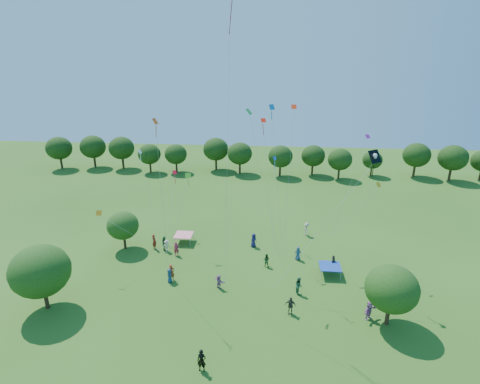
% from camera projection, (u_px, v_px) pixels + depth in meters
% --- Properties ---
extents(near_tree_west, '(5.25, 5.25, 6.34)m').
position_uv_depth(near_tree_west, '(40.00, 271.00, 33.54)').
color(near_tree_west, '#422B19').
rests_on(near_tree_west, ground).
extents(near_tree_north, '(3.74, 3.74, 4.76)m').
position_uv_depth(near_tree_north, '(123.00, 226.00, 44.68)').
color(near_tree_north, '#422B19').
rests_on(near_tree_north, ground).
extents(near_tree_east, '(4.48, 4.48, 5.62)m').
position_uv_depth(near_tree_east, '(392.00, 289.00, 31.60)').
color(near_tree_east, '#422B19').
rests_on(near_tree_east, ground).
extents(treeline, '(88.01, 8.77, 6.77)m').
position_uv_depth(treeline, '(250.00, 153.00, 73.78)').
color(treeline, '#422B19').
rests_on(treeline, ground).
extents(tent_red_stripe, '(2.20, 2.20, 1.10)m').
position_uv_depth(tent_red_stripe, '(184.00, 235.00, 46.85)').
color(tent_red_stripe, red).
rests_on(tent_red_stripe, ground).
extents(tent_blue, '(2.20, 2.20, 1.10)m').
position_uv_depth(tent_blue, '(330.00, 266.00, 39.84)').
color(tent_blue, '#183D9F').
rests_on(tent_blue, ground).
extents(man_in_black, '(0.70, 0.46, 1.84)m').
position_uv_depth(man_in_black, '(202.00, 361.00, 27.63)').
color(man_in_black, black).
rests_on(man_in_black, ground).
extents(crowd_person_0, '(0.57, 0.83, 1.54)m').
position_uv_depth(crowd_person_0, '(170.00, 276.00, 38.61)').
color(crowd_person_0, navy).
rests_on(crowd_person_0, ground).
extents(crowd_person_1, '(0.73, 0.57, 1.70)m').
position_uv_depth(crowd_person_1, '(176.00, 249.00, 43.81)').
color(crowd_person_1, '#9D1C3C').
rests_on(crowd_person_1, ground).
extents(crowd_person_2, '(0.68, 0.98, 1.81)m').
position_uv_depth(crowd_person_2, '(299.00, 285.00, 36.75)').
color(crowd_person_2, '#285F3D').
rests_on(crowd_person_2, ground).
extents(crowd_person_3, '(0.54, 1.18, 1.79)m').
position_uv_depth(crowd_person_3, '(306.00, 229.00, 48.75)').
color(crowd_person_3, '#ADA98B').
rests_on(crowd_person_3, ground).
extents(crowd_person_4, '(1.07, 0.59, 1.74)m').
position_uv_depth(crowd_person_4, '(290.00, 305.00, 33.85)').
color(crowd_person_4, '#3D3931').
rests_on(crowd_person_4, ground).
extents(crowd_person_5, '(1.61, 1.51, 1.75)m').
position_uv_depth(crowd_person_5, '(369.00, 310.00, 33.18)').
color(crowd_person_5, '#A25FA3').
rests_on(crowd_person_5, ground).
extents(crowd_person_6, '(0.82, 0.47, 1.61)m').
position_uv_depth(crowd_person_6, '(298.00, 253.00, 42.92)').
color(crowd_person_6, navy).
rests_on(crowd_person_6, ground).
extents(crowd_person_7, '(0.82, 0.80, 1.87)m').
position_uv_depth(crowd_person_7, '(172.00, 273.00, 38.86)').
color(crowd_person_7, '#9F371D').
rests_on(crowd_person_7, ground).
extents(crowd_person_8, '(0.73, 0.98, 1.77)m').
position_uv_depth(crowd_person_8, '(165.00, 243.00, 45.13)').
color(crowd_person_8, '#2B6630').
rests_on(crowd_person_8, ground).
extents(crowd_person_9, '(1.09, 0.83, 1.52)m').
position_uv_depth(crowd_person_9, '(167.00, 246.00, 44.75)').
color(crowd_person_9, beige).
rests_on(crowd_person_9, ground).
extents(crowd_person_10, '(0.85, 1.15, 1.78)m').
position_uv_depth(crowd_person_10, '(333.00, 263.00, 40.81)').
color(crowd_person_10, '#382F2D').
rests_on(crowd_person_10, ground).
extents(crowd_person_11, '(1.42, 1.23, 1.50)m').
position_uv_depth(crowd_person_11, '(219.00, 282.00, 37.65)').
color(crowd_person_11, '#A86298').
rests_on(crowd_person_11, ground).
extents(crowd_person_12, '(0.96, 0.94, 1.76)m').
position_uv_depth(crowd_person_12, '(254.00, 240.00, 45.83)').
color(crowd_person_12, navy).
rests_on(crowd_person_12, ground).
extents(crowd_person_13, '(0.85, 0.79, 1.91)m').
position_uv_depth(crowd_person_13, '(154.00, 242.00, 45.35)').
color(crowd_person_13, maroon).
rests_on(crowd_person_13, ground).
extents(crowd_person_14, '(0.85, 0.61, 1.54)m').
position_uv_depth(crowd_person_14, '(266.00, 260.00, 41.60)').
color(crowd_person_14, '#2F5C27').
rests_on(crowd_person_14, ground).
extents(pirate_kite, '(9.65, 4.53, 12.71)m').
position_uv_depth(pirate_kite, '(373.00, 159.00, 34.25)').
color(pirate_kite, black).
extents(red_high_kite, '(0.75, 3.16, 26.33)m').
position_uv_depth(red_high_kite, '(229.00, 52.00, 31.22)').
color(red_high_kite, red).
extents(small_kite_0, '(0.73, 6.41, 7.09)m').
position_uv_depth(small_kite_0, '(174.00, 183.00, 47.32)').
color(small_kite_0, red).
extents(small_kite_1, '(0.51, 1.87, 15.79)m').
position_uv_depth(small_kite_1, '(158.00, 156.00, 33.56)').
color(small_kite_1, '#F34A0C').
extents(small_kite_2, '(5.45, 1.29, 6.81)m').
position_uv_depth(small_kite_2, '(372.00, 192.00, 44.39)').
color(small_kite_2, orange).
extents(small_kite_3, '(3.90, 0.84, 16.24)m').
position_uv_depth(small_kite_3, '(255.00, 143.00, 35.54)').
color(small_kite_3, '#178032').
extents(small_kite_4, '(0.47, 4.45, 9.52)m').
position_uv_depth(small_kite_4, '(274.00, 177.00, 44.66)').
color(small_kite_4, blue).
extents(small_kite_5, '(2.50, 3.56, 13.24)m').
position_uv_depth(small_kite_5, '(358.00, 164.00, 40.28)').
color(small_kite_5, '#991990').
extents(small_kite_6, '(3.73, 6.12, 9.75)m').
position_uv_depth(small_kite_6, '(143.00, 168.00, 46.66)').
color(small_kite_6, white).
extents(small_kite_7, '(2.02, 1.50, 16.55)m').
position_uv_depth(small_kite_7, '(274.00, 145.00, 36.11)').
color(small_kite_7, '#0C79BC').
extents(small_kite_8, '(0.78, 2.69, 15.94)m').
position_uv_depth(small_kite_8, '(292.00, 140.00, 40.74)').
color(small_kite_8, '#F3350E').
extents(small_kite_9, '(1.90, 1.65, 14.50)m').
position_uv_depth(small_kite_9, '(265.00, 147.00, 41.12)').
color(small_kite_9, '#FE230D').
extents(small_kite_10, '(5.74, 2.68, 5.84)m').
position_uv_depth(small_kite_10, '(109.00, 220.00, 39.10)').
color(small_kite_10, '#C97311').
extents(small_kite_11, '(2.45, 1.66, 8.13)m').
position_uv_depth(small_kite_11, '(186.00, 184.00, 43.28)').
color(small_kite_11, '#39941B').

